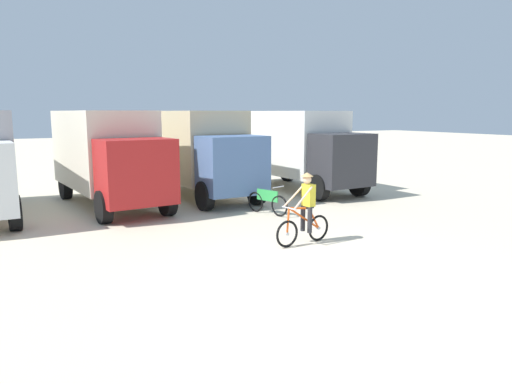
{
  "coord_description": "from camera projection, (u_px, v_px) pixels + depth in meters",
  "views": [
    {
      "loc": [
        -6.05,
        -7.84,
        3.29
      ],
      "look_at": [
        0.18,
        3.79,
        1.1
      ],
      "focal_mm": 33.73,
      "sensor_mm": 36.0,
      "label": 1
    }
  ],
  "objects": [
    {
      "name": "cyclist_orange_shirt",
      "position": [
        305.0,
        211.0,
        12.06
      ],
      "size": [
        1.72,
        0.53,
        1.82
      ],
      "color": "black",
      "rests_on": "ground"
    },
    {
      "name": "box_truck_white_box",
      "position": [
        298.0,
        146.0,
        20.62
      ],
      "size": [
        2.69,
        6.85,
        3.35
      ],
      "color": "white",
      "rests_on": "ground"
    },
    {
      "name": "ground_plane",
      "position": [
        333.0,
        270.0,
        10.18
      ],
      "size": [
        120.0,
        120.0,
        0.0
      ],
      "primitive_type": "plane",
      "color": "beige"
    },
    {
      "name": "box_truck_cream_rv",
      "position": [
        108.0,
        153.0,
        16.91
      ],
      "size": [
        2.99,
        6.94,
        3.35
      ],
      "color": "beige",
      "rests_on": "ground"
    },
    {
      "name": "bicycle_spare",
      "position": [
        267.0,
        202.0,
        15.67
      ],
      "size": [
        0.69,
        1.66,
        0.97
      ],
      "color": "black",
      "rests_on": "ground"
    },
    {
      "name": "box_truck_tan_camper",
      "position": [
        199.0,
        149.0,
        18.86
      ],
      "size": [
        2.65,
        6.84,
        3.35
      ],
      "color": "#CCB78E",
      "rests_on": "ground"
    }
  ]
}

